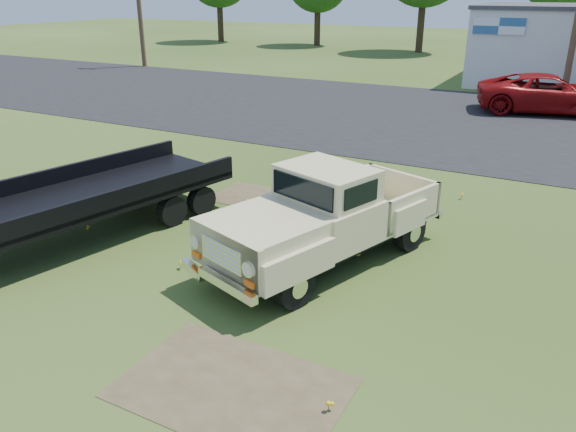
# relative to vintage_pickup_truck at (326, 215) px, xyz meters

# --- Properties ---
(ground) EXTENTS (140.00, 140.00, 0.00)m
(ground) POSITION_rel_vintage_pickup_truck_xyz_m (-1.02, -1.05, -0.97)
(ground) COLOR #2C4616
(ground) RESTS_ON ground
(asphalt_lot) EXTENTS (90.00, 14.00, 0.02)m
(asphalt_lot) POSITION_rel_vintage_pickup_truck_xyz_m (-1.02, 13.95, -0.97)
(asphalt_lot) COLOR black
(asphalt_lot) RESTS_ON ground
(dirt_patch_a) EXTENTS (3.00, 2.00, 0.01)m
(dirt_patch_a) POSITION_rel_vintage_pickup_truck_xyz_m (0.48, -4.05, -0.97)
(dirt_patch_a) COLOR #4A4027
(dirt_patch_a) RESTS_ON ground
(dirt_patch_b) EXTENTS (2.20, 1.60, 0.01)m
(dirt_patch_b) POSITION_rel_vintage_pickup_truck_xyz_m (-3.02, 2.45, -0.97)
(dirt_patch_b) COLOR #4A4027
(dirt_patch_b) RESTS_ON ground
(vintage_pickup_truck) EXTENTS (3.68, 5.71, 1.93)m
(vintage_pickup_truck) POSITION_rel_vintage_pickup_truck_xyz_m (0.00, 0.00, 0.00)
(vintage_pickup_truck) COLOR tan
(vintage_pickup_truck) RESTS_ON ground
(flatbed_trailer) EXTENTS (3.98, 7.53, 1.96)m
(flatbed_trailer) POSITION_rel_vintage_pickup_truck_xyz_m (-5.14, -1.23, 0.01)
(flatbed_trailer) COLOR black
(flatbed_trailer) RESTS_ON ground
(red_pickup) EXTENTS (6.26, 4.03, 1.60)m
(red_pickup) POSITION_rel_vintage_pickup_truck_xyz_m (2.53, 17.26, -0.16)
(red_pickup) COLOR maroon
(red_pickup) RESTS_ON ground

